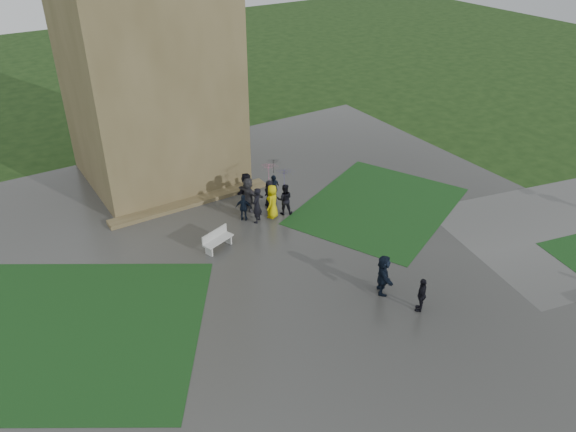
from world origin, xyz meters
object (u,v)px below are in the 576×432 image
pedestrian_mid (383,275)px  pedestrian_near (422,295)px  bench (217,240)px  tower (141,19)px

pedestrian_mid → pedestrian_near: 1.81m
bench → tower: bearing=65.7°
bench → pedestrian_near: 9.82m
pedestrian_near → tower: bearing=-114.8°
bench → pedestrian_near: bearing=-79.6°
pedestrian_mid → pedestrian_near: (0.56, -1.72, -0.14)m
bench → pedestrian_mid: bearing=-76.9°
tower → pedestrian_mid: (3.75, -15.81, -8.07)m
tower → pedestrian_near: size_ratio=11.71×
bench → pedestrian_near: pedestrian_near is taller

